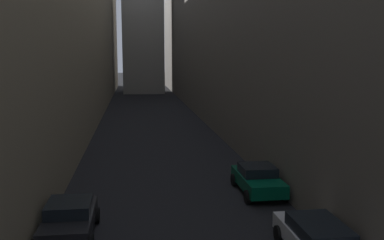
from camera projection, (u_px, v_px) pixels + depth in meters
ground_plane at (152, 121)px, 46.09m from camera, size 264.00×264.00×0.00m
building_block_left at (26, 29)px, 44.86m from camera, size 14.88×108.00×19.60m
building_block_right at (263, 22)px, 48.12m from camera, size 14.45×108.00×21.48m
parked_car_left_third at (70, 219)px, 16.64m from camera, size 2.03×4.08×1.46m
parked_car_right_third at (318, 239)px, 14.82m from camera, size 1.94×4.59×1.38m
parked_car_right_far at (258, 179)px, 22.02m from camera, size 2.07×4.21×1.44m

